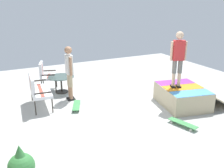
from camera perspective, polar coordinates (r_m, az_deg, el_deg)
ground_plane at (r=7.69m, az=1.94°, el=-5.71°), size 12.00×12.00×0.10m
skate_ramp at (r=8.05m, az=15.65°, el=-2.63°), size 1.91×2.26×0.59m
patio_bench at (r=7.85m, az=-16.61°, el=-0.78°), size 1.29×0.66×1.02m
patio_chair_near_house at (r=9.23m, az=-14.76°, el=2.25°), size 0.76×0.71×1.02m
patio_table at (r=8.97m, az=-11.34°, el=0.64°), size 0.90×0.90×0.57m
person_watching at (r=8.08m, az=-9.59°, el=3.31°), size 0.48×0.25×1.74m
person_skater at (r=7.63m, az=14.64°, el=6.18°), size 0.33×0.45×1.66m
skateboard_by_bench at (r=7.70m, az=-7.98°, el=-4.76°), size 0.82×0.49×0.10m
skateboard_spare at (r=6.83m, az=15.59°, el=-8.49°), size 0.82×0.41×0.10m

